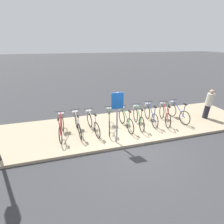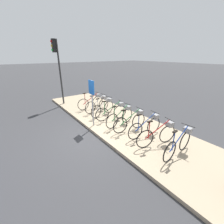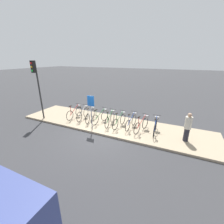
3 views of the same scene
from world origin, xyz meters
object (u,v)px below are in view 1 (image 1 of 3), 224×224
(parked_bicycle_2, at_px, (92,122))
(parked_bicycle_3, at_px, (109,120))
(parked_bicycle_4, at_px, (125,118))
(parked_bicycle_6, at_px, (150,114))
(pedestrian, at_px, (209,104))
(parked_bicycle_1, at_px, (77,123))
(parked_bicycle_5, at_px, (138,117))
(parked_bicycle_0, at_px, (61,126))
(parked_bicycle_7, at_px, (164,113))
(sign_post, at_px, (117,110))
(parked_bicycle_8, at_px, (177,111))

(parked_bicycle_2, bearing_deg, parked_bicycle_3, 1.58)
(parked_bicycle_4, xyz_separation_m, parked_bicycle_6, (1.38, 0.17, 0.00))
(pedestrian, bearing_deg, parked_bicycle_2, 178.14)
(parked_bicycle_4, bearing_deg, parked_bicycle_1, 177.69)
(parked_bicycle_5, distance_m, parked_bicycle_6, 0.74)
(pedestrian, bearing_deg, parked_bicycle_0, 178.56)
(parked_bicycle_0, relative_size, parked_bicycle_2, 1.02)
(parked_bicycle_3, relative_size, parked_bicycle_6, 0.98)
(parked_bicycle_0, bearing_deg, parked_bicycle_5, -0.05)
(parked_bicycle_7, relative_size, sign_post, 0.77)
(parked_bicycle_4, height_order, sign_post, sign_post)
(parked_bicycle_6, height_order, sign_post, sign_post)
(parked_bicycle_4, height_order, parked_bicycle_5, same)
(parked_bicycle_3, bearing_deg, parked_bicycle_2, -178.42)
(parked_bicycle_5, distance_m, pedestrian, 3.82)
(parked_bicycle_2, distance_m, pedestrian, 6.00)
(parked_bicycle_8, bearing_deg, parked_bicycle_6, 176.73)
(parked_bicycle_3, distance_m, parked_bicycle_8, 3.58)
(parked_bicycle_6, xyz_separation_m, parked_bicycle_8, (1.46, -0.08, 0.00))
(parked_bicycle_6, height_order, pedestrian, pedestrian)
(parked_bicycle_8, relative_size, pedestrian, 1.08)
(parked_bicycle_4, distance_m, parked_bicycle_7, 2.08)
(parked_bicycle_3, bearing_deg, parked_bicycle_6, 3.06)
(parked_bicycle_6, bearing_deg, parked_bicycle_2, -177.34)
(parked_bicycle_4, bearing_deg, parked_bicycle_3, 175.49)
(parked_bicycle_3, relative_size, pedestrian, 1.05)
(parked_bicycle_0, distance_m, parked_bicycle_6, 4.22)
(pedestrian, bearing_deg, parked_bicycle_1, 177.88)
(parked_bicycle_2, distance_m, parked_bicycle_8, 4.37)
(parked_bicycle_7, xyz_separation_m, sign_post, (-2.79, -1.12, 0.98))
(parked_bicycle_0, relative_size, parked_bicycle_3, 1.02)
(parked_bicycle_4, bearing_deg, parked_bicycle_5, 1.95)
(parked_bicycle_6, bearing_deg, parked_bicycle_4, -172.92)
(parked_bicycle_0, height_order, pedestrian, pedestrian)
(parked_bicycle_4, bearing_deg, parked_bicycle_8, 1.78)
(parked_bicycle_6, relative_size, sign_post, 0.79)
(parked_bicycle_3, bearing_deg, parked_bicycle_0, -179.11)
(parked_bicycle_3, xyz_separation_m, parked_bicycle_6, (2.12, 0.11, 0.00))
(parked_bicycle_1, distance_m, parked_bicycle_7, 4.25)
(parked_bicycle_6, distance_m, sign_post, 2.64)
(parked_bicycle_7, bearing_deg, parked_bicycle_1, 179.15)
(parked_bicycle_5, bearing_deg, parked_bicycle_6, 11.67)
(parked_bicycle_3, bearing_deg, parked_bicycle_8, 0.48)
(parked_bicycle_5, bearing_deg, parked_bicycle_0, 179.95)
(pedestrian, bearing_deg, parked_bicycle_5, 177.29)
(parked_bicycle_1, height_order, parked_bicycle_8, same)
(sign_post, bearing_deg, parked_bicycle_0, 152.14)
(parked_bicycle_4, xyz_separation_m, parked_bicycle_8, (2.84, 0.09, 0.00))
(parked_bicycle_2, height_order, pedestrian, pedestrian)
(parked_bicycle_7, height_order, pedestrian, pedestrian)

